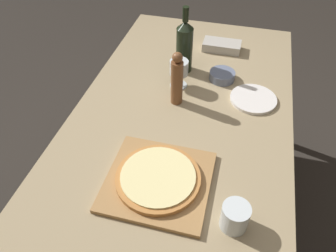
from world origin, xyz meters
The scene contains 11 objects.
ground_plane centered at (0.00, 0.00, 0.00)m, with size 12.00×12.00×0.00m, color #2D2823.
dining_table centered at (0.00, 0.00, 0.69)m, with size 0.90×1.72×0.77m.
cutting_board centered at (0.00, -0.35, 0.78)m, with size 0.35×0.34×0.02m.
pizza centered at (0.00, -0.35, 0.80)m, with size 0.29×0.29×0.02m.
wine_bottle centered at (-0.06, 0.34, 0.91)m, with size 0.08×0.08×0.32m.
pepper_mill centered at (-0.04, 0.09, 0.89)m, with size 0.05×0.05×0.24m.
wine_glass centered at (-0.06, 0.20, 0.87)m, with size 0.08×0.08×0.13m.
small_bowl centered at (0.13, 0.30, 0.79)m, with size 0.12×0.12×0.04m.
drinking_tumbler centered at (0.26, -0.44, 0.82)m, with size 0.09×0.09×0.09m.
dinner_plate centered at (0.28, 0.18, 0.78)m, with size 0.20×0.20×0.01m.
food_container centered at (0.09, 0.57, 0.80)m, with size 0.20×0.10×0.04m.
Camera 1 is at (0.20, -0.98, 1.69)m, focal length 35.00 mm.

